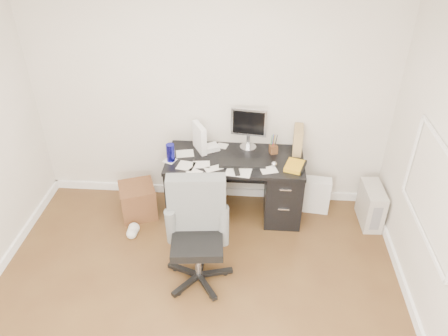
# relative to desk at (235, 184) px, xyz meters

# --- Properties ---
(ground) EXTENTS (4.00, 4.00, 0.00)m
(ground) POSITION_rel_desk_xyz_m (-0.30, -1.65, -0.40)
(ground) COLOR #4B2F18
(ground) RESTS_ON ground
(room_shell) EXTENTS (4.02, 4.02, 2.71)m
(room_shell) POSITION_rel_desk_xyz_m (-0.27, -1.62, 1.26)
(room_shell) COLOR beige
(room_shell) RESTS_ON ground
(desk) EXTENTS (1.50, 0.70, 0.75)m
(desk) POSITION_rel_desk_xyz_m (0.00, 0.00, 0.00)
(desk) COLOR black
(desk) RESTS_ON ground
(loose_papers) EXTENTS (1.10, 0.60, 0.00)m
(loose_papers) POSITION_rel_desk_xyz_m (-0.20, -0.05, 0.35)
(loose_papers) COLOR silver
(loose_papers) RESTS_ON desk
(lcd_monitor) EXTENTS (0.42, 0.27, 0.50)m
(lcd_monitor) POSITION_rel_desk_xyz_m (0.14, 0.24, 0.60)
(lcd_monitor) COLOR silver
(lcd_monitor) RESTS_ON desk
(keyboard) EXTENTS (0.50, 0.19, 0.03)m
(keyboard) POSITION_rel_desk_xyz_m (0.08, -0.11, 0.36)
(keyboard) COLOR black
(keyboard) RESTS_ON desk
(computer_mouse) EXTENTS (0.06, 0.06, 0.06)m
(computer_mouse) POSITION_rel_desk_xyz_m (0.42, -0.13, 0.38)
(computer_mouse) COLOR silver
(computer_mouse) RESTS_ON desk
(travel_mug) EXTENTS (0.10, 0.10, 0.20)m
(travel_mug) POSITION_rel_desk_xyz_m (-0.69, -0.10, 0.45)
(travel_mug) COLOR #151590
(travel_mug) RESTS_ON desk
(white_binder) EXTENTS (0.24, 0.30, 0.32)m
(white_binder) POSITION_rel_desk_xyz_m (-0.40, 0.15, 0.51)
(white_binder) COLOR white
(white_binder) RESTS_ON desk
(magazine_file) EXTENTS (0.15, 0.26, 0.30)m
(magazine_file) POSITION_rel_desk_xyz_m (0.68, 0.20, 0.50)
(magazine_file) COLOR olive
(magazine_file) RESTS_ON desk
(pen_cup) EXTENTS (0.13, 0.13, 0.23)m
(pen_cup) POSITION_rel_desk_xyz_m (0.42, 0.15, 0.47)
(pen_cup) COLOR #503217
(pen_cup) RESTS_ON desk
(yellow_book) EXTENTS (0.26, 0.29, 0.04)m
(yellow_book) POSITION_rel_desk_xyz_m (0.64, -0.14, 0.37)
(yellow_book) COLOR gold
(yellow_book) RESTS_ON desk
(paper_remote) EXTENTS (0.29, 0.24, 0.02)m
(paper_remote) POSITION_rel_desk_xyz_m (0.05, -0.26, 0.36)
(paper_remote) COLOR silver
(paper_remote) RESTS_ON desk
(office_chair) EXTENTS (0.68, 0.68, 1.09)m
(office_chair) POSITION_rel_desk_xyz_m (-0.29, -1.06, 0.15)
(office_chair) COLOR #535653
(office_chair) RESTS_ON ground
(pc_tower) EXTENTS (0.22, 0.47, 0.46)m
(pc_tower) POSITION_rel_desk_xyz_m (1.55, -0.05, -0.17)
(pc_tower) COLOR #A7A197
(pc_tower) RESTS_ON ground
(shopping_bag) EXTENTS (0.34, 0.26, 0.43)m
(shopping_bag) POSITION_rel_desk_xyz_m (0.95, 0.12, -0.18)
(shopping_bag) COLOR silver
(shopping_bag) RESTS_ON ground
(wicker_basket) EXTENTS (0.50, 0.50, 0.39)m
(wicker_basket) POSITION_rel_desk_xyz_m (-1.11, -0.11, -0.21)
(wicker_basket) COLOR #502D18
(wicker_basket) RESTS_ON ground
(desk_printer) EXTENTS (0.38, 0.35, 0.18)m
(desk_printer) POSITION_rel_desk_xyz_m (-0.26, -0.15, -0.31)
(desk_printer) COLOR slate
(desk_printer) RESTS_ON ground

